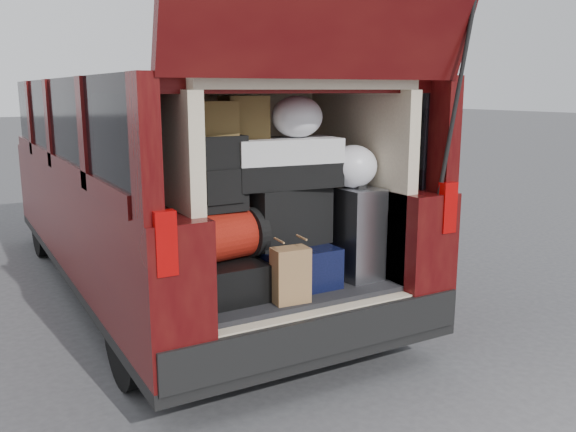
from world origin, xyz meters
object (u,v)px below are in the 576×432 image
navy_hardshell (288,263)px  twotone_duffel (284,162)px  backpack (218,174)px  black_hardshell (222,277)px  kraft_bag (291,275)px  red_duffel (223,236)px  black_soft_case (286,215)px  silver_roller (353,232)px

navy_hardshell → twotone_duffel: twotone_duffel is taller
backpack → navy_hardshell: bearing=-0.9°
black_hardshell → kraft_bag: bearing=-47.7°
red_duffel → black_soft_case: (0.44, 0.05, 0.06)m
kraft_bag → backpack: bearing=136.7°
red_duffel → backpack: backpack is taller
kraft_bag → twotone_duffel: twotone_duffel is taller
backpack → twotone_duffel: size_ratio=0.65×
black_hardshell → silver_roller: silver_roller is taller
navy_hardshell → red_duffel: bearing=-175.4°
black_hardshell → red_duffel: (0.01, -0.02, 0.24)m
backpack → twotone_duffel: (0.43, 0.03, 0.03)m
silver_roller → red_duffel: size_ratio=1.33×
silver_roller → black_soft_case: bearing=163.9°
silver_roller → backpack: size_ratio=1.36×
navy_hardshell → silver_roller: 0.46m
black_hardshell → navy_hardshell: navy_hardshell is taller
twotone_duffel → silver_roller: bearing=-8.3°
black_hardshell → black_soft_case: 0.54m
twotone_duffel → kraft_bag: bearing=-107.7°
black_hardshell → twotone_duffel: size_ratio=0.83×
navy_hardshell → black_soft_case: size_ratio=1.14×
black_soft_case → backpack: 0.53m
navy_hardshell → kraft_bag: 0.35m
backpack → black_soft_case: bearing=1.6°
black_soft_case → twotone_duffel: 0.32m
silver_roller → twotone_duffel: twotone_duffel is taller
black_hardshell → backpack: backpack is taller
kraft_bag → twotone_duffel: size_ratio=0.48×
kraft_bag → red_duffel: bearing=139.2°
navy_hardshell → red_duffel: 0.49m
black_hardshell → twotone_duffel: (0.43, 0.04, 0.62)m
black_soft_case → black_hardshell: bearing=179.7°
black_hardshell → red_duffel: red_duffel is taller
black_soft_case → twotone_duffel: (-0.02, 0.01, 0.32)m
navy_hardshell → silver_roller: bearing=-11.3°
kraft_bag → backpack: size_ratio=0.74×
navy_hardshell → kraft_bag: size_ratio=1.79×
backpack → twotone_duffel: backpack is taller
backpack → twotone_duffel: bearing=2.6°
silver_roller → black_hardshell: bearing=173.1°
silver_roller → twotone_duffel: 0.63m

